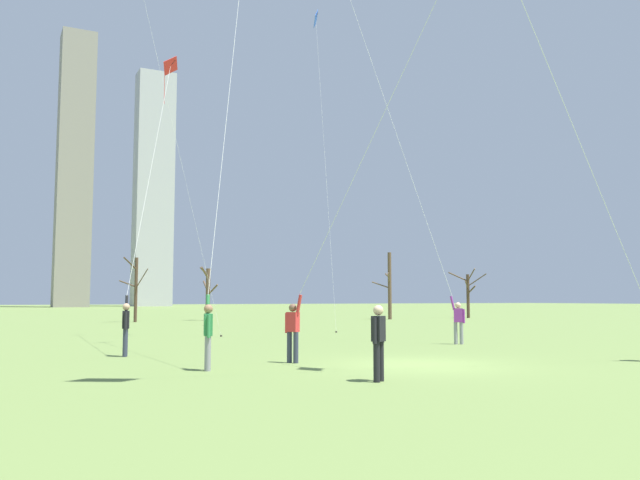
% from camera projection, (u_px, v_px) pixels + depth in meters
% --- Properties ---
extents(ground_plane, '(400.00, 400.00, 0.00)m').
position_uv_depth(ground_plane, '(421.00, 365.00, 17.49)').
color(ground_plane, olive).
extents(kite_flyer_foreground_left_red, '(3.98, 9.83, 13.18)m').
position_uv_depth(kite_flyer_foreground_left_red, '(135.00, 270.00, 21.68)').
color(kite_flyer_foreground_left_red, '#33384C').
rests_on(kite_flyer_foreground_left_red, ground).
extents(kite_flyer_midfield_left_teal, '(3.34, 6.48, 12.87)m').
position_uv_depth(kite_flyer_midfield_left_teal, '(321.00, 265.00, 17.65)').
color(kite_flyer_midfield_left_teal, '#33384C').
rests_on(kite_flyer_midfield_left_teal, ground).
extents(kite_flyer_far_back_orange, '(4.80, 6.03, 22.86)m').
position_uv_depth(kite_flyer_far_back_orange, '(437.00, 256.00, 26.00)').
color(kite_flyer_far_back_orange, gray).
rests_on(kite_flyer_far_back_orange, ground).
extents(kite_flyer_midfield_right_pink, '(11.55, 2.87, 15.65)m').
position_uv_depth(kite_flyer_midfield_right_pink, '(595.00, 197.00, 17.12)').
color(kite_flyer_midfield_right_pink, gray).
rests_on(kite_flyer_midfield_right_pink, ground).
extents(kite_flyer_midfield_center_green, '(4.02, 7.54, 16.21)m').
position_uv_depth(kite_flyer_midfield_center_green, '(217.00, 233.00, 17.71)').
color(kite_flyer_midfield_center_green, gray).
rests_on(kite_flyer_midfield_center_green, ground).
extents(bystander_far_off_by_trees, '(0.43, 0.36, 1.62)m').
position_uv_depth(bystander_far_off_by_trees, '(378.00, 339.00, 13.98)').
color(bystander_far_off_by_trees, black).
rests_on(bystander_far_off_by_trees, ground).
extents(distant_kite_drifting_left_blue, '(2.03, 6.39, 20.20)m').
position_uv_depth(distant_kite_drifting_left_blue, '(317.00, 35.00, 41.26)').
color(distant_kite_drifting_left_blue, blue).
rests_on(distant_kite_drifting_left_blue, ground).
extents(bare_tree_center, '(2.14, 3.02, 4.55)m').
position_uv_depth(bare_tree_center, '(468.00, 292.00, 60.74)').
color(bare_tree_center, '#4C3828').
rests_on(bare_tree_center, ground).
extents(bare_tree_left_of_center, '(1.88, 2.15, 4.91)m').
position_uv_depth(bare_tree_left_of_center, '(135.00, 287.00, 49.83)').
color(bare_tree_left_of_center, '#4C3828').
rests_on(bare_tree_left_of_center, ground).
extents(bare_tree_far_right_edge, '(1.41, 2.15, 5.77)m').
position_uv_depth(bare_tree_far_right_edge, '(389.00, 285.00, 56.62)').
color(bare_tree_far_right_edge, brown).
rests_on(bare_tree_far_right_edge, ground).
extents(bare_tree_rightmost, '(1.56, 2.73, 4.40)m').
position_uv_depth(bare_tree_rightmost, '(208.00, 291.00, 53.53)').
color(bare_tree_rightmost, brown).
rests_on(bare_tree_rightmost, ground).
extents(skyline_wide_slab, '(8.87, 6.01, 56.91)m').
position_uv_depth(skyline_wide_slab, '(154.00, 188.00, 158.74)').
color(skyline_wide_slab, '#B2B2B7').
rests_on(skyline_wide_slab, ground).
extents(skyline_slender_spire, '(7.22, 6.48, 60.27)m').
position_uv_depth(skyline_slender_spire, '(74.00, 168.00, 142.64)').
color(skyline_slender_spire, gray).
rests_on(skyline_slender_spire, ground).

